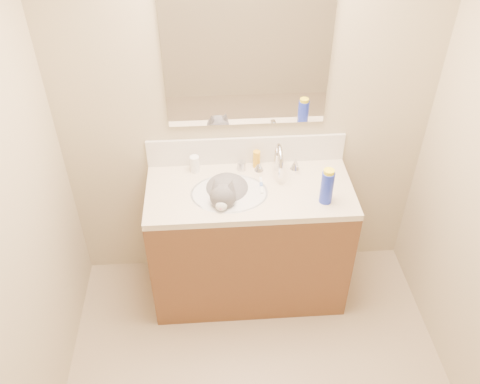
{
  "coord_description": "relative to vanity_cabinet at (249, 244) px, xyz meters",
  "views": [
    {
      "loc": [
        -0.22,
        -1.31,
        2.69
      ],
      "look_at": [
        -0.06,
        0.92,
        0.88
      ],
      "focal_mm": 38.0,
      "sensor_mm": 36.0,
      "label": 1
    }
  ],
  "objects": [
    {
      "name": "room_shell",
      "position": [
        0.0,
        -0.97,
        1.08
      ],
      "size": [
        2.24,
        2.54,
        2.52
      ],
      "color": "#BBAC8B",
      "rests_on": "ground"
    },
    {
      "name": "vanity_cabinet",
      "position": [
        0.0,
        0.0,
        0.0
      ],
      "size": [
        1.2,
        0.55,
        0.82
      ],
      "primitive_type": "cube",
      "color": "brown",
      "rests_on": "ground"
    },
    {
      "name": "counter_slab",
      "position": [
        0.0,
        0.0,
        0.43
      ],
      "size": [
        1.2,
        0.55,
        0.04
      ],
      "primitive_type": "cube",
      "color": "beige",
      "rests_on": "vanity_cabinet"
    },
    {
      "name": "basin",
      "position": [
        -0.12,
        -0.03,
        0.38
      ],
      "size": [
        0.45,
        0.36,
        0.14
      ],
      "primitive_type": "ellipsoid",
      "color": "silver",
      "rests_on": "vanity_cabinet"
    },
    {
      "name": "faucet",
      "position": [
        0.18,
        0.14,
        0.54
      ],
      "size": [
        0.28,
        0.2,
        0.21
      ],
      "color": "silver",
      "rests_on": "counter_slab"
    },
    {
      "name": "cat",
      "position": [
        -0.13,
        -0.01,
        0.42
      ],
      "size": [
        0.34,
        0.42,
        0.32
      ],
      "rotation": [
        0.0,
        0.0,
        -0.2
      ],
      "color": "#575457",
      "rests_on": "basin"
    },
    {
      "name": "backsplash",
      "position": [
        0.0,
        0.26,
        0.54
      ],
      "size": [
        1.2,
        0.02,
        0.18
      ],
      "primitive_type": "cube",
      "color": "silver",
      "rests_on": "counter_slab"
    },
    {
      "name": "mirror",
      "position": [
        0.0,
        0.26,
        1.13
      ],
      "size": [
        0.9,
        0.02,
        0.8
      ],
      "primitive_type": "cube",
      "color": "white",
      "rests_on": "room_shell"
    },
    {
      "name": "pill_bottle",
      "position": [
        -0.31,
        0.2,
        0.5
      ],
      "size": [
        0.07,
        0.07,
        0.1
      ],
      "primitive_type": "cylinder",
      "rotation": [
        0.0,
        0.0,
        -0.19
      ],
      "color": "white",
      "rests_on": "counter_slab"
    },
    {
      "name": "pill_label",
      "position": [
        -0.31,
        0.2,
        0.49
      ],
      "size": [
        0.06,
        0.06,
        0.04
      ],
      "primitive_type": "cylinder",
      "rotation": [
        0.0,
        0.0,
        -0.19
      ],
      "color": "orange",
      "rests_on": "pill_bottle"
    },
    {
      "name": "silver_jar",
      "position": [
        -0.03,
        0.19,
        0.48
      ],
      "size": [
        0.06,
        0.06,
        0.06
      ],
      "primitive_type": "cylinder",
      "rotation": [
        0.0,
        0.0,
        0.4
      ],
      "color": "#B7B7BC",
      "rests_on": "counter_slab"
    },
    {
      "name": "amber_bottle",
      "position": [
        0.06,
        0.21,
        0.51
      ],
      "size": [
        0.05,
        0.05,
        0.11
      ],
      "primitive_type": "cylinder",
      "rotation": [
        0.0,
        0.0,
        0.12
      ],
      "color": "gold",
      "rests_on": "counter_slab"
    },
    {
      "name": "toothbrush",
      "position": [
        0.07,
        0.02,
        0.46
      ],
      "size": [
        0.02,
        0.15,
        0.01
      ],
      "primitive_type": "cube",
      "rotation": [
        0.0,
        0.0,
        -0.05
      ],
      "color": "white",
      "rests_on": "counter_slab"
    },
    {
      "name": "toothbrush_head",
      "position": [
        0.07,
        0.02,
        0.46
      ],
      "size": [
        0.02,
        0.03,
        0.02
      ],
      "primitive_type": "cube",
      "rotation": [
        0.0,
        0.0,
        -0.05
      ],
      "color": "#5F82CB",
      "rests_on": "counter_slab"
    },
    {
      "name": "spray_can",
      "position": [
        0.41,
        -0.14,
        0.55
      ],
      "size": [
        0.08,
        0.08,
        0.2
      ],
      "primitive_type": "cylinder",
      "rotation": [
        0.0,
        0.0,
        -0.19
      ],
      "color": "#1C2FC5",
      "rests_on": "counter_slab"
    },
    {
      "name": "spray_cap",
      "position": [
        0.41,
        -0.14,
        0.65
      ],
      "size": [
        0.07,
        0.07,
        0.04
      ],
      "primitive_type": "cylinder",
      "rotation": [
        0.0,
        0.0,
        -0.19
      ],
      "color": "yellow",
      "rests_on": "spray_can"
    }
  ]
}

